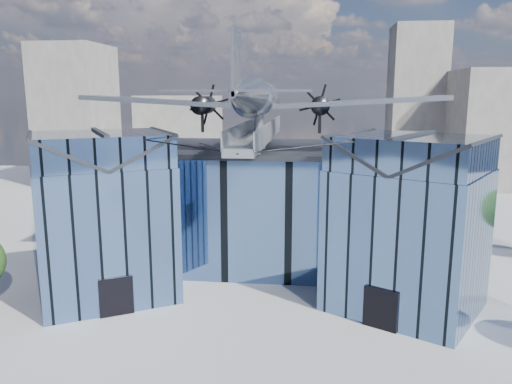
# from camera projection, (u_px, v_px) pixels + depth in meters

# --- Properties ---
(ground_plane) EXTENTS (120.00, 120.00, 0.00)m
(ground_plane) POSITION_uv_depth(u_px,v_px,m) (253.00, 294.00, 36.34)
(ground_plane) COLOR gray
(museum) EXTENTS (32.88, 24.50, 17.60)m
(museum) POSITION_uv_depth(u_px,v_px,m) (261.00, 203.00, 40.94)
(museum) COLOR #4F6FA1
(museum) RESTS_ON ground
(bg_towers) EXTENTS (77.00, 24.50, 26.00)m
(bg_towers) POSITION_uv_depth(u_px,v_px,m) (297.00, 120.00, 83.46)
(bg_towers) COLOR slate
(bg_towers) RESTS_ON ground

